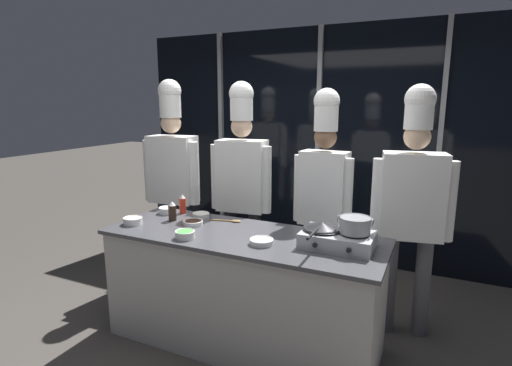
{
  "coord_description": "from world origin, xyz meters",
  "views": [
    {
      "loc": [
        1.31,
        -2.55,
        1.88
      ],
      "look_at": [
        0.0,
        0.25,
        1.24
      ],
      "focal_mm": 28.0,
      "sensor_mm": 36.0,
      "label": 1
    }
  ],
  "objects_px": {
    "squeeze_bottle_soy": "(172,211)",
    "chef_pastry": "(412,197)",
    "chef_head": "(173,169)",
    "frying_pan": "(322,226)",
    "squeeze_bottle_chili": "(183,204)",
    "chef_sous": "(242,175)",
    "prep_bowl_bean_sprouts": "(261,241)",
    "prep_bowl_scallions": "(185,234)",
    "serving_spoon_slotted": "(232,221)",
    "stock_pot": "(355,225)",
    "prep_bowl_soy_glaze": "(193,222)",
    "chef_line": "(324,184)",
    "prep_bowl_garlic": "(201,215)",
    "prep_bowl_onion": "(167,210)",
    "prep_bowl_chicken": "(133,220)",
    "portable_stove": "(338,239)"
  },
  "relations": [
    {
      "from": "prep_bowl_bean_sprouts",
      "to": "prep_bowl_garlic",
      "type": "bearing_deg",
      "value": 153.01
    },
    {
      "from": "stock_pot",
      "to": "serving_spoon_slotted",
      "type": "xyz_separation_m",
      "value": [
        -1.05,
        0.21,
        -0.17
      ]
    },
    {
      "from": "frying_pan",
      "to": "chef_head",
      "type": "bearing_deg",
      "value": 158.46
    },
    {
      "from": "prep_bowl_bean_sprouts",
      "to": "squeeze_bottle_chili",
      "type": "bearing_deg",
      "value": 156.1
    },
    {
      "from": "prep_bowl_garlic",
      "to": "prep_bowl_onion",
      "type": "height_order",
      "value": "prep_bowl_onion"
    },
    {
      "from": "stock_pot",
      "to": "chef_head",
      "type": "relative_size",
      "value": 0.11
    },
    {
      "from": "prep_bowl_soy_glaze",
      "to": "chef_line",
      "type": "bearing_deg",
      "value": 39.53
    },
    {
      "from": "portable_stove",
      "to": "serving_spoon_slotted",
      "type": "relative_size",
      "value": 1.8
    },
    {
      "from": "prep_bowl_soy_glaze",
      "to": "chef_sous",
      "type": "bearing_deg",
      "value": 83.86
    },
    {
      "from": "stock_pot",
      "to": "chef_line",
      "type": "relative_size",
      "value": 0.12
    },
    {
      "from": "stock_pot",
      "to": "prep_bowl_garlic",
      "type": "xyz_separation_m",
      "value": [
        -1.35,
        0.21,
        -0.15
      ]
    },
    {
      "from": "stock_pot",
      "to": "chef_pastry",
      "type": "distance_m",
      "value": 0.7
    },
    {
      "from": "portable_stove",
      "to": "serving_spoon_slotted",
      "type": "height_order",
      "value": "portable_stove"
    },
    {
      "from": "squeeze_bottle_soy",
      "to": "chef_line",
      "type": "height_order",
      "value": "chef_line"
    },
    {
      "from": "stock_pot",
      "to": "squeeze_bottle_soy",
      "type": "xyz_separation_m",
      "value": [
        -1.52,
        0.03,
        -0.1
      ]
    },
    {
      "from": "prep_bowl_garlic",
      "to": "chef_sous",
      "type": "xyz_separation_m",
      "value": [
        0.13,
        0.52,
        0.27
      ]
    },
    {
      "from": "prep_bowl_scallions",
      "to": "frying_pan",
      "type": "bearing_deg",
      "value": 17.15
    },
    {
      "from": "prep_bowl_onion",
      "to": "serving_spoon_slotted",
      "type": "relative_size",
      "value": 0.56
    },
    {
      "from": "frying_pan",
      "to": "serving_spoon_slotted",
      "type": "height_order",
      "value": "frying_pan"
    },
    {
      "from": "frying_pan",
      "to": "prep_bowl_garlic",
      "type": "bearing_deg",
      "value": 169.44
    },
    {
      "from": "chef_head",
      "to": "frying_pan",
      "type": "bearing_deg",
      "value": 154.41
    },
    {
      "from": "prep_bowl_bean_sprouts",
      "to": "chef_line",
      "type": "bearing_deg",
      "value": 78.28
    },
    {
      "from": "portable_stove",
      "to": "stock_pot",
      "type": "height_order",
      "value": "stock_pot"
    },
    {
      "from": "squeeze_bottle_soy",
      "to": "chef_pastry",
      "type": "xyz_separation_m",
      "value": [
        1.83,
        0.59,
        0.18
      ]
    },
    {
      "from": "prep_bowl_garlic",
      "to": "prep_bowl_onion",
      "type": "xyz_separation_m",
      "value": [
        -0.34,
        -0.02,
        0.01
      ]
    },
    {
      "from": "prep_bowl_chicken",
      "to": "portable_stove",
      "type": "bearing_deg",
      "value": 6.71
    },
    {
      "from": "chef_head",
      "to": "chef_line",
      "type": "height_order",
      "value": "chef_head"
    },
    {
      "from": "prep_bowl_bean_sprouts",
      "to": "prep_bowl_soy_glaze",
      "type": "xyz_separation_m",
      "value": [
        -0.69,
        0.18,
        -0.0
      ]
    },
    {
      "from": "chef_sous",
      "to": "chef_pastry",
      "type": "distance_m",
      "value": 1.53
    },
    {
      "from": "prep_bowl_onion",
      "to": "chef_sous",
      "type": "distance_m",
      "value": 0.77
    },
    {
      "from": "frying_pan",
      "to": "chef_pastry",
      "type": "xyz_separation_m",
      "value": [
        0.53,
        0.63,
        0.12
      ]
    },
    {
      "from": "prep_bowl_scallions",
      "to": "chef_head",
      "type": "xyz_separation_m",
      "value": [
        -0.83,
        0.99,
        0.27
      ]
    },
    {
      "from": "prep_bowl_bean_sprouts",
      "to": "chef_pastry",
      "type": "distance_m",
      "value": 1.24
    },
    {
      "from": "prep_bowl_scallions",
      "to": "chef_sous",
      "type": "relative_size",
      "value": 0.07
    },
    {
      "from": "prep_bowl_bean_sprouts",
      "to": "chef_pastry",
      "type": "relative_size",
      "value": 0.09
    },
    {
      "from": "portable_stove",
      "to": "chef_pastry",
      "type": "bearing_deg",
      "value": 56.11
    },
    {
      "from": "squeeze_bottle_chili",
      "to": "squeeze_bottle_soy",
      "type": "xyz_separation_m",
      "value": [
        0.05,
        -0.22,
        -0.0
      ]
    },
    {
      "from": "prep_bowl_garlic",
      "to": "prep_bowl_bean_sprouts",
      "type": "height_order",
      "value": "same"
    },
    {
      "from": "stock_pot",
      "to": "chef_head",
      "type": "xyz_separation_m",
      "value": [
        -2.0,
        0.7,
        0.13
      ]
    },
    {
      "from": "squeeze_bottle_chili",
      "to": "chef_sous",
      "type": "xyz_separation_m",
      "value": [
        0.36,
        0.47,
        0.21
      ]
    },
    {
      "from": "prep_bowl_chicken",
      "to": "serving_spoon_slotted",
      "type": "xyz_separation_m",
      "value": [
        0.7,
        0.4,
        -0.03
      ]
    },
    {
      "from": "chef_sous",
      "to": "frying_pan",
      "type": "bearing_deg",
      "value": 137.98
    },
    {
      "from": "prep_bowl_onion",
      "to": "chef_sous",
      "type": "xyz_separation_m",
      "value": [
        0.48,
        0.54,
        0.26
      ]
    },
    {
      "from": "squeeze_bottle_chili",
      "to": "prep_bowl_soy_glaze",
      "type": "xyz_separation_m",
      "value": [
        0.28,
        -0.25,
        -0.06
      ]
    },
    {
      "from": "chef_head",
      "to": "chef_pastry",
      "type": "relative_size",
      "value": 1.04
    },
    {
      "from": "prep_bowl_chicken",
      "to": "chef_sous",
      "type": "bearing_deg",
      "value": 60.15
    },
    {
      "from": "prep_bowl_scallions",
      "to": "prep_bowl_chicken",
      "type": "distance_m",
      "value": 0.59
    },
    {
      "from": "prep_bowl_scallions",
      "to": "serving_spoon_slotted",
      "type": "distance_m",
      "value": 0.52
    },
    {
      "from": "frying_pan",
      "to": "prep_bowl_soy_glaze",
      "type": "relative_size",
      "value": 2.85
    },
    {
      "from": "frying_pan",
      "to": "portable_stove",
      "type": "bearing_deg",
      "value": 2.42
    }
  ]
}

